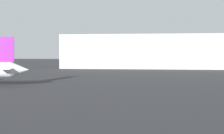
{
  "coord_description": "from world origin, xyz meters",
  "views": [
    {
      "loc": [
        3.88,
        -12.17,
        6.68
      ],
      "look_at": [
        -4.36,
        50.67,
        3.82
      ],
      "focal_mm": 53.63,
      "sensor_mm": 36.0,
      "label": 1
    }
  ],
  "objects": [
    {
      "name": "terminal_building",
      "position": [
        4.53,
        129.05,
        6.83
      ],
      "size": [
        77.52,
        24.32,
        13.67
      ],
      "primitive_type": "cube",
      "color": "#B7B7B2",
      "rests_on": "ground_plane"
    }
  ]
}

